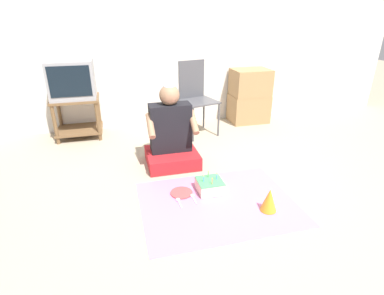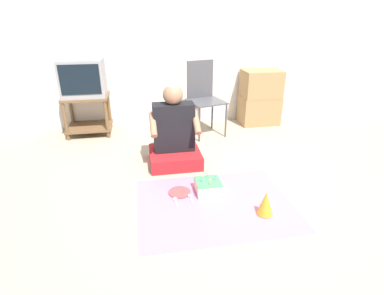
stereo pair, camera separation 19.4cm
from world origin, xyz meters
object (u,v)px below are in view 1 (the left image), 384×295
at_px(tv, 72,79).
at_px(cardboard_box_stack, 249,96).
at_px(party_hat_blue, 269,200).
at_px(person_seated, 171,137).
at_px(folding_chair, 195,93).
at_px(birthday_cake, 210,186).
at_px(paper_plate, 181,193).

relative_size(tv, cardboard_box_stack, 0.69).
bearing_deg(party_hat_blue, person_seated, 119.40).
relative_size(folding_chair, birthday_cake, 4.14).
bearing_deg(cardboard_box_stack, birthday_cake, -123.71).
xyz_separation_m(person_seated, party_hat_blue, (0.58, -1.04, -0.19)).
bearing_deg(cardboard_box_stack, paper_plate, -129.67).
height_order(tv, folding_chair, tv).
distance_m(folding_chair, birthday_cake, 1.56).
height_order(tv, cardboard_box_stack, tv).
xyz_separation_m(cardboard_box_stack, birthday_cake, (-1.13, -1.69, -0.32)).
distance_m(birthday_cake, paper_plate, 0.26).
xyz_separation_m(cardboard_box_stack, paper_plate, (-1.39, -1.67, -0.36)).
distance_m(tv, birthday_cake, 2.19).
xyz_separation_m(tv, party_hat_blue, (1.58, -2.08, -0.63)).
relative_size(tv, person_seated, 0.57).
height_order(birthday_cake, party_hat_blue, party_hat_blue).
distance_m(folding_chair, paper_plate, 1.61).
bearing_deg(tv, birthday_cake, -54.33).
bearing_deg(paper_plate, person_seated, 86.68).
relative_size(folding_chair, party_hat_blue, 4.75).
xyz_separation_m(folding_chair, party_hat_blue, (0.10, -1.86, -0.42)).
relative_size(cardboard_box_stack, party_hat_blue, 3.87).
relative_size(tv, folding_chair, 0.56).
xyz_separation_m(person_seated, paper_plate, (-0.04, -0.62, -0.29)).
distance_m(tv, party_hat_blue, 2.69).
bearing_deg(folding_chair, party_hat_blue, -86.87).
bearing_deg(birthday_cake, tv, 125.67).
xyz_separation_m(tv, cardboard_box_stack, (2.34, 0.00, -0.36)).
bearing_deg(birthday_cake, cardboard_box_stack, 56.29).
height_order(folding_chair, birthday_cake, folding_chair).
bearing_deg(tv, paper_plate, -60.10).
relative_size(cardboard_box_stack, birthday_cake, 3.37).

